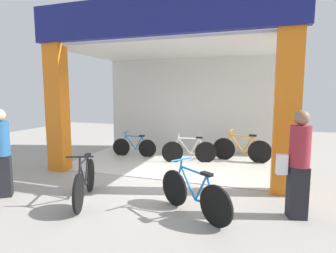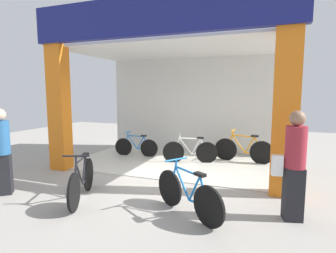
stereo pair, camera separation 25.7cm
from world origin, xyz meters
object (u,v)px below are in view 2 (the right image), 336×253
Objects in this scene: bicycle_inside_1 at (243,150)px; bicycle_inside_2 at (190,151)px; bicycle_parked_1 at (82,180)px; bicycle_parked_0 at (188,194)px; bicycle_inside_0 at (136,147)px; pedestrian_1 at (2,151)px; pedestrian_0 at (294,164)px.

bicycle_inside_1 is 1.11× the size of bicycle_inside_2.
bicycle_inside_2 is at bearing 70.24° from bicycle_parked_1.
bicycle_inside_2 is 3.51m from bicycle_parked_1.
bicycle_inside_0 is at bearing 127.78° from bicycle_parked_0.
pedestrian_1 is (-1.63, -0.31, 0.51)m from bicycle_parked_1.
bicycle_inside_2 is at bearing -6.61° from bicycle_inside_0.
pedestrian_1 reaches higher than bicycle_parked_0.
bicycle_parked_1 is 0.90× the size of pedestrian_0.
bicycle_inside_0 is 0.84× the size of pedestrian_1.
bicycle_parked_1 is 3.71m from pedestrian_0.
bicycle_inside_1 reaches higher than bicycle_inside_2.
bicycle_inside_1 reaches higher than bicycle_inside_0.
bicycle_parked_1 is at bearing -172.73° from pedestrian_0.
pedestrian_0 reaches higher than bicycle_inside_2.
bicycle_inside_1 reaches higher than bicycle_parked_1.
pedestrian_1 is at bearing -171.67° from pedestrian_0.
bicycle_inside_1 is at bearing 106.73° from pedestrian_0.
pedestrian_0 reaches higher than bicycle_parked_0.
pedestrian_1 is (-3.69, -0.34, 0.52)m from bicycle_parked_0.
bicycle_inside_0 is 3.99m from pedestrian_1.
bicycle_inside_0 is 0.85× the size of bicycle_inside_1.
bicycle_inside_0 is at bearing -172.93° from bicycle_inside_1.
bicycle_inside_2 is 1.11× the size of bicycle_parked_0.
bicycle_parked_1 is at bearing -123.67° from bicycle_inside_1.
pedestrian_1 reaches higher than bicycle_inside_0.
bicycle_inside_2 is 3.80m from pedestrian_0.
bicycle_inside_0 is 1.84m from bicycle_inside_2.
bicycle_parked_1 reaches higher than bicycle_parked_0.
pedestrian_0 is at bearing -35.40° from bicycle_inside_0.
bicycle_inside_0 is at bearing 144.60° from pedestrian_0.
bicycle_parked_1 is at bearing 10.68° from pedestrian_1.
bicycle_inside_2 is 4.61m from pedestrian_1.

